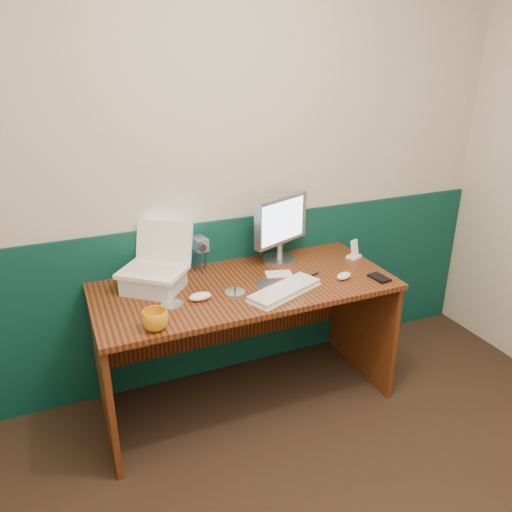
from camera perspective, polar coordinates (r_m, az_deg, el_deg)
name	(u,v)px	position (r m, az deg, el deg)	size (l,w,h in m)	color
back_wall	(228,176)	(2.85, -3.20, 9.07)	(3.50, 0.04, 2.50)	beige
wainscot	(231,296)	(3.10, -2.83, -4.58)	(3.48, 0.02, 1.00)	#073226
desk	(246,344)	(2.86, -1.19, -10.01)	(1.60, 0.70, 0.75)	#3B170A
laptop_riser	(154,282)	(2.64, -11.62, -2.89)	(0.28, 0.23, 0.10)	silver
laptop	(151,249)	(2.57, -11.93, 0.75)	(0.32, 0.24, 0.27)	white
monitor	(280,229)	(2.90, 2.75, 3.05)	(0.39, 0.11, 0.39)	#AFAFB4
keyboard	(285,291)	(2.58, 3.29, -3.99)	(0.42, 0.14, 0.02)	white
mouse_right	(344,276)	(2.77, 10.01, -2.24)	(0.10, 0.06, 0.03)	white
mouse_left	(200,296)	(2.52, -6.40, -4.61)	(0.12, 0.07, 0.04)	white
mug	(155,320)	(2.28, -11.44, -7.17)	(0.12, 0.12, 0.09)	orange
camcorder	(200,254)	(2.81, -6.42, 0.17)	(0.09, 0.13, 0.20)	#A2A2A6
cd_spindle	(235,293)	(2.55, -2.41, -4.29)	(0.11, 0.11, 0.02)	silver
cd_loose_a	(172,304)	(2.50, -9.54, -5.44)	(0.11, 0.11, 0.00)	silver
cd_loose_b	(266,283)	(2.68, 1.16, -3.16)	(0.11, 0.11, 0.00)	silver
pen	(309,277)	(2.76, 6.07, -2.35)	(0.01, 0.01, 0.15)	black
papers	(279,274)	(2.79, 2.61, -2.07)	(0.14, 0.10, 0.00)	silver
dock	(354,257)	(3.06, 11.12, -0.06)	(0.08, 0.06, 0.02)	white
music_player	(355,248)	(3.04, 11.19, 0.92)	(0.06, 0.01, 0.10)	white
pda	(379,278)	(2.81, 13.91, -2.43)	(0.07, 0.12, 0.01)	black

